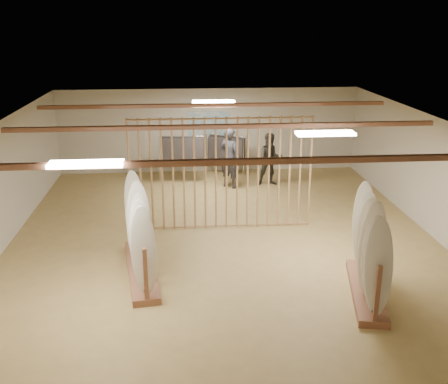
{
  "coord_description": "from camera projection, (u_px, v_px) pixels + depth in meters",
  "views": [
    {
      "loc": [
        -0.97,
        -11.34,
        4.97
      ],
      "look_at": [
        0.0,
        0.0,
        1.2
      ],
      "focal_mm": 42.0,
      "sensor_mm": 36.0,
      "label": 1
    }
  ],
  "objects": [
    {
      "name": "bamboo_partition",
      "position": [
        221.0,
        174.0,
        12.68
      ],
      "size": [
        4.45,
        0.05,
        2.78
      ],
      "color": "tan",
      "rests_on": "ground"
    },
    {
      "name": "wall_back",
      "position": [
        209.0,
        131.0,
        17.6
      ],
      "size": [
        12.0,
        0.0,
        12.0
      ],
      "primitive_type": "plane",
      "rotation": [
        1.57,
        0.0,
        0.0
      ],
      "color": "beige",
      "rests_on": "ground"
    },
    {
      "name": "shopper_b",
      "position": [
        270.0,
        156.0,
        16.21
      ],
      "size": [
        0.9,
        0.71,
        1.86
      ],
      "primitive_type": "imported",
      "rotation": [
        0.0,
        0.0,
        -0.01
      ],
      "color": "#312F26",
      "rests_on": "floor"
    },
    {
      "name": "clothing_rack_b",
      "position": [
        227.0,
        149.0,
        17.23
      ],
      "size": [
        1.23,
        0.79,
        1.38
      ],
      "rotation": [
        0.0,
        0.0,
        -0.43
      ],
      "color": "silver",
      "rests_on": "floor"
    },
    {
      "name": "shopper_a",
      "position": [
        230.0,
        154.0,
        15.96
      ],
      "size": [
        0.92,
        0.91,
        2.12
      ],
      "primitive_type": "imported",
      "rotation": [
        0.0,
        0.0,
        2.41
      ],
      "color": "#2B2C34",
      "rests_on": "floor"
    },
    {
      "name": "light_panels",
      "position": [
        224.0,
        126.0,
        11.5
      ],
      "size": [
        1.2,
        0.35,
        0.06
      ],
      "primitive_type": "cube",
      "color": "white",
      "rests_on": "ground"
    },
    {
      "name": "rack_left",
      "position": [
        140.0,
        244.0,
        10.55
      ],
      "size": [
        0.91,
        2.76,
        1.9
      ],
      "rotation": [
        0.0,
        0.0,
        0.14
      ],
      "color": "#8D5940",
      "rests_on": "floor"
    },
    {
      "name": "poster",
      "position": [
        209.0,
        125.0,
        17.52
      ],
      "size": [
        1.4,
        0.03,
        0.9
      ],
      "primitive_type": "cube",
      "color": "#357DBB",
      "rests_on": "ground"
    },
    {
      "name": "rack_right",
      "position": [
        368.0,
        263.0,
        9.73
      ],
      "size": [
        1.03,
        2.45,
        1.93
      ],
      "rotation": [
        0.0,
        0.0,
        -0.22
      ],
      "color": "#8D5940",
      "rests_on": "floor"
    },
    {
      "name": "wall_right",
      "position": [
        435.0,
        178.0,
        12.33
      ],
      "size": [
        0.0,
        12.0,
        12.0
      ],
      "primitive_type": "plane",
      "rotation": [
        1.57,
        0.0,
        -1.57
      ],
      "color": "beige",
      "rests_on": "ground"
    },
    {
      "name": "clothing_rack_a",
      "position": [
        183.0,
        151.0,
        16.47
      ],
      "size": [
        1.44,
        0.46,
        1.54
      ],
      "rotation": [
        0.0,
        0.0,
        -0.08
      ],
      "color": "silver",
      "rests_on": "floor"
    },
    {
      "name": "ceiling",
      "position": [
        224.0,
        123.0,
        11.49
      ],
      "size": [
        12.0,
        12.0,
        0.0
      ],
      "primitive_type": "plane",
      "rotation": [
        3.14,
        0.0,
        0.0
      ],
      "color": "gray",
      "rests_on": "ground"
    },
    {
      "name": "ceiling_slats",
      "position": [
        224.0,
        126.0,
        11.51
      ],
      "size": [
        9.5,
        6.12,
        0.1
      ],
      "primitive_type": "cube",
      "color": "#8D5940",
      "rests_on": "ground"
    },
    {
      "name": "wall_front",
      "position": [
        267.0,
        333.0,
        6.25
      ],
      "size": [
        12.0,
        0.0,
        12.0
      ],
      "primitive_type": "plane",
      "rotation": [
        -1.57,
        0.0,
        0.0
      ],
      "color": "beige",
      "rests_on": "ground"
    },
    {
      "name": "floor",
      "position": [
        224.0,
        240.0,
        12.37
      ],
      "size": [
        12.0,
        12.0,
        0.0
      ],
      "primitive_type": "plane",
      "color": "tan",
      "rests_on": "ground"
    }
  ]
}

